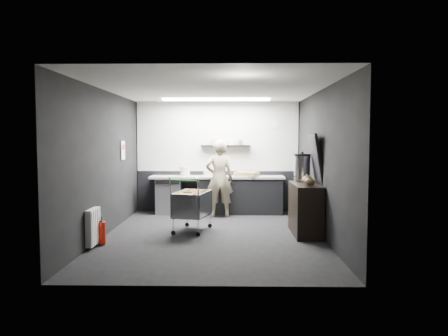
{
  "coord_description": "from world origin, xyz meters",
  "views": [
    {
      "loc": [
        0.37,
        -7.99,
        1.82
      ],
      "look_at": [
        0.2,
        0.4,
        1.24
      ],
      "focal_mm": 35.0,
      "sensor_mm": 36.0,
      "label": 1
    }
  ],
  "objects": [
    {
      "name": "ceiling_strip",
      "position": [
        0.0,
        1.85,
        2.67
      ],
      "size": [
        2.4,
        0.2,
        0.04
      ],
      "primitive_type": "cube",
      "color": "white",
      "rests_on": "ceiling"
    },
    {
      "name": "cardboard_box",
      "position": [
        0.7,
        2.37,
        0.95
      ],
      "size": [
        0.64,
        0.57,
        0.11
      ],
      "primitive_type": "cube",
      "rotation": [
        0.0,
        0.0,
        -0.4
      ],
      "color": "#947A4F",
      "rests_on": "prep_counter"
    },
    {
      "name": "wall_left",
      "position": [
        -2.0,
        0.0,
        1.35
      ],
      "size": [
        0.0,
        5.5,
        5.5
      ],
      "primitive_type": "plane",
      "rotation": [
        1.57,
        0.0,
        1.57
      ],
      "color": "black",
      "rests_on": "floor"
    },
    {
      "name": "radiator",
      "position": [
        -1.94,
        -0.9,
        0.35
      ],
      "size": [
        0.1,
        0.5,
        0.6
      ],
      "primitive_type": "cube",
      "color": "silver",
      "rests_on": "wall_left"
    },
    {
      "name": "poster",
      "position": [
        -1.98,
        1.3,
        1.55
      ],
      "size": [
        0.02,
        0.3,
        0.4
      ],
      "primitive_type": "cube",
      "color": "silver",
      "rests_on": "wall_left"
    },
    {
      "name": "poster_red_band",
      "position": [
        -1.98,
        1.3,
        1.62
      ],
      "size": [
        0.02,
        0.22,
        0.1
      ],
      "primitive_type": "cube",
      "color": "red",
      "rests_on": "poster"
    },
    {
      "name": "white_container",
      "position": [
        -0.22,
        2.37,
        0.98
      ],
      "size": [
        0.21,
        0.19,
        0.15
      ],
      "primitive_type": "cube",
      "rotation": [
        0.0,
        0.0,
        0.42
      ],
      "color": "silver",
      "rests_on": "prep_counter"
    },
    {
      "name": "prep_counter",
      "position": [
        0.14,
        2.42,
        0.46
      ],
      "size": [
        3.2,
        0.61,
        0.9
      ],
      "color": "black",
      "rests_on": "floor"
    },
    {
      "name": "fire_extinguisher",
      "position": [
        -1.85,
        -0.72,
        0.22
      ],
      "size": [
        0.14,
        0.14,
        0.46
      ],
      "color": "red",
      "rests_on": "floor"
    },
    {
      "name": "sideboard",
      "position": [
        1.75,
        0.22,
        0.6
      ],
      "size": [
        0.54,
        1.27,
        1.9
      ],
      "color": "black",
      "rests_on": "floor"
    },
    {
      "name": "floor",
      "position": [
        0.0,
        0.0,
        0.0
      ],
      "size": [
        5.5,
        5.5,
        0.0
      ],
      "primitive_type": "plane",
      "color": "black",
      "rests_on": "ground"
    },
    {
      "name": "pink_tub",
      "position": [
        -0.77,
        2.42,
        1.01
      ],
      "size": [
        0.22,
        0.22,
        0.22
      ],
      "primitive_type": "cylinder",
      "color": "silver",
      "rests_on": "prep_counter"
    },
    {
      "name": "wall_front",
      "position": [
        0.0,
        -2.75,
        1.35
      ],
      "size": [
        5.5,
        0.0,
        5.5
      ],
      "primitive_type": "plane",
      "rotation": [
        -1.57,
        0.0,
        0.0
      ],
      "color": "black",
      "rests_on": "floor"
    },
    {
      "name": "dado_panel",
      "position": [
        0.0,
        2.73,
        0.5
      ],
      "size": [
        3.95,
        0.02,
        1.0
      ],
      "primitive_type": "cube",
      "color": "black",
      "rests_on": "wall_back"
    },
    {
      "name": "shopping_cart",
      "position": [
        -0.42,
        0.39,
        0.5
      ],
      "size": [
        0.76,
        1.07,
        1.05
      ],
      "color": "silver",
      "rests_on": "floor"
    },
    {
      "name": "wall_clock",
      "position": [
        1.4,
        2.72,
        2.15
      ],
      "size": [
        0.2,
        0.03,
        0.2
      ],
      "primitive_type": "cylinder",
      "rotation": [
        1.57,
        0.0,
        0.0
      ],
      "color": "silver",
      "rests_on": "wall_back"
    },
    {
      "name": "wall_back",
      "position": [
        0.0,
        2.75,
        1.35
      ],
      "size": [
        5.5,
        0.0,
        5.5
      ],
      "primitive_type": "plane",
      "rotation": [
        1.57,
        0.0,
        0.0
      ],
      "color": "black",
      "rests_on": "floor"
    },
    {
      "name": "wall_right",
      "position": [
        2.0,
        0.0,
        1.35
      ],
      "size": [
        0.0,
        5.5,
        5.5
      ],
      "primitive_type": "plane",
      "rotation": [
        1.57,
        0.0,
        -1.57
      ],
      "color": "black",
      "rests_on": "floor"
    },
    {
      "name": "kitchen_wall_panel",
      "position": [
        0.0,
        2.73,
        1.85
      ],
      "size": [
        3.95,
        0.02,
        1.7
      ],
      "primitive_type": "cube",
      "color": "#BBBBB6",
      "rests_on": "wall_back"
    },
    {
      "name": "floating_shelf",
      "position": [
        0.2,
        2.62,
        1.62
      ],
      "size": [
        1.2,
        0.22,
        0.04
      ],
      "primitive_type": "cube",
      "color": "black",
      "rests_on": "wall_back"
    },
    {
      "name": "ceiling",
      "position": [
        0.0,
        0.0,
        2.7
      ],
      "size": [
        5.5,
        5.5,
        0.0
      ],
      "primitive_type": "plane",
      "rotation": [
        3.14,
        0.0,
        0.0
      ],
      "color": "white",
      "rests_on": "wall_back"
    },
    {
      "name": "person",
      "position": [
        0.07,
        1.97,
        0.88
      ],
      "size": [
        0.69,
        0.5,
        1.77
      ],
      "primitive_type": "imported",
      "rotation": [
        0.0,
        0.0,
        3.27
      ],
      "color": "beige",
      "rests_on": "floor"
    }
  ]
}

